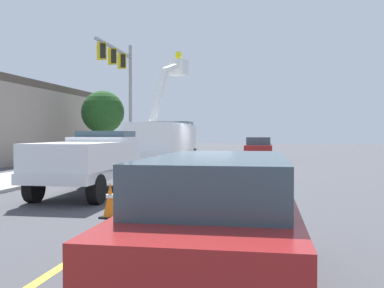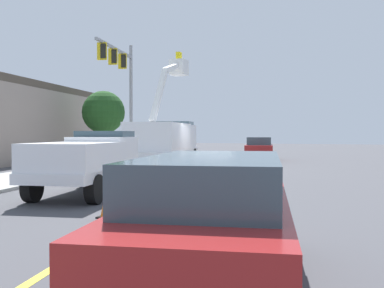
{
  "view_description": "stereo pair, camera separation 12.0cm",
  "coord_description": "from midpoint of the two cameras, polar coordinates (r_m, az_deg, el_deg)",
  "views": [
    {
      "loc": [
        -22.44,
        -7.55,
        1.99
      ],
      "look_at": [
        -0.33,
        0.9,
        1.4
      ],
      "focal_mm": 41.49,
      "sensor_mm": 36.0,
      "label": 1
    },
    {
      "loc": [
        -22.4,
        -7.67,
        1.99
      ],
      "look_at": [
        -0.33,
        0.9,
        1.4
      ],
      "focal_mm": 41.49,
      "sensor_mm": 36.0,
      "label": 2
    }
  ],
  "objects": [
    {
      "name": "ground",
      "position": [
        23.76,
        2.17,
        -3.38
      ],
      "size": [
        120.0,
        120.0,
        0.0
      ],
      "primitive_type": "plane",
      "color": "#47474C"
    },
    {
      "name": "sidewalk_far_side",
      "position": [
        25.76,
        -14.32,
        -2.91
      ],
      "size": [
        59.54,
        15.3,
        0.12
      ],
      "primitive_type": "cube",
      "rotation": [
        0.0,
        0.0,
        0.2
      ],
      "color": "#9E9E99",
      "rests_on": "ground"
    },
    {
      "name": "lane_centre_stripe",
      "position": [
        23.76,
        2.17,
        -3.37
      ],
      "size": [
        49.06,
        9.96,
        0.01
      ],
      "primitive_type": "cube",
      "rotation": [
        0.0,
        0.0,
        0.2
      ],
      "color": "yellow",
      "rests_on": "ground"
    },
    {
      "name": "utility_bucket_truck",
      "position": [
        24.74,
        -3.66,
        0.53
      ],
      "size": [
        8.53,
        4.06,
        6.74
      ],
      "color": "white",
      "rests_on": "ground"
    },
    {
      "name": "service_pickup_truck",
      "position": [
        14.68,
        -13.23,
        -2.01
      ],
      "size": [
        5.9,
        3.16,
        2.06
      ],
      "color": "white",
      "rests_on": "ground"
    },
    {
      "name": "passing_minivan",
      "position": [
        32.67,
        8.45,
        -0.37
      ],
      "size": [
        5.08,
        2.8,
        1.69
      ],
      "color": "maroon",
      "rests_on": "ground"
    },
    {
      "name": "trailing_sedan",
      "position": [
        5.74,
        2.91,
        -8.78
      ],
      "size": [
        5.08,
        2.8,
        1.69
      ],
      "color": "maroon",
      "rests_on": "ground"
    },
    {
      "name": "traffic_cone_leading",
      "position": [
        10.64,
        -10.8,
        -7.14
      ],
      "size": [
        0.4,
        0.4,
        0.83
      ],
      "color": "black",
      "rests_on": "ground"
    },
    {
      "name": "traffic_cone_mid_front",
      "position": [
        28.5,
        2.09,
        -1.73
      ],
      "size": [
        0.4,
        0.4,
        0.86
      ],
      "color": "black",
      "rests_on": "ground"
    },
    {
      "name": "traffic_signal_mast",
      "position": [
        29.49,
        -9.18,
        8.54
      ],
      "size": [
        6.3,
        1.45,
        8.06
      ],
      "color": "gray",
      "rests_on": "ground"
    },
    {
      "name": "commercial_building_backdrop",
      "position": [
        34.66,
        -23.28,
        2.54
      ],
      "size": [
        20.94,
        11.39,
        5.47
      ],
      "color": "gray",
      "rests_on": "ground"
    },
    {
      "name": "street_tree_right",
      "position": [
        33.18,
        -11.5,
        4.0
      ],
      "size": [
        3.12,
        3.12,
        5.07
      ],
      "color": "brown",
      "rests_on": "ground"
    }
  ]
}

